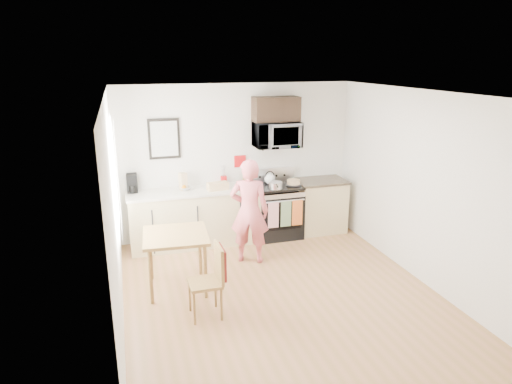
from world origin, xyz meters
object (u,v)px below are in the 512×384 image
object	(u,v)px
range	(277,212)
chair	(215,271)
dining_table	(176,241)
cake	(294,183)
person	(249,211)
microwave	(276,135)

from	to	relation	value
range	chair	bearing A→B (deg)	-125.12
dining_table	cake	xyz separation A→B (m)	(2.15, 1.32, 0.28)
range	cake	bearing A→B (deg)	-21.49
cake	person	bearing A→B (deg)	-142.60
microwave	dining_table	bearing A→B (deg)	-141.47
dining_table	microwave	bearing A→B (deg)	38.53
microwave	cake	bearing A→B (deg)	-39.27
person	chair	world-z (taller)	person
chair	dining_table	bearing A→B (deg)	113.74
microwave	dining_table	distance (m)	2.66
microwave	person	xyz separation A→B (m)	(-0.74, -0.96, -0.96)
microwave	chair	bearing A→B (deg)	-123.88
range	cake	size ratio (longest dim) A/B	4.29
range	person	world-z (taller)	person
range	cake	distance (m)	0.59
range	microwave	distance (m)	1.33
microwave	dining_table	xyz separation A→B (m)	(-1.91, -1.52, -1.07)
range	person	size ratio (longest dim) A/B	0.73
person	dining_table	xyz separation A→B (m)	(-1.16, -0.56, -0.11)
microwave	cake	distance (m)	0.85
microwave	person	world-z (taller)	microwave
person	dining_table	world-z (taller)	person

